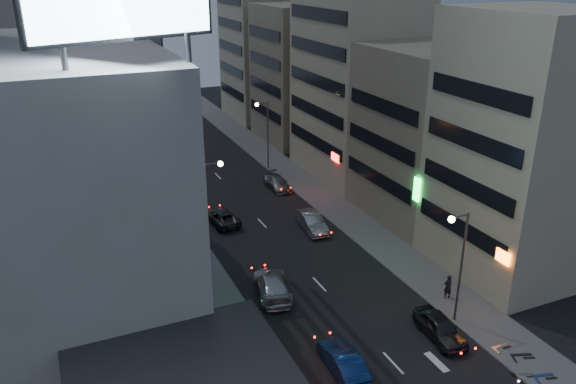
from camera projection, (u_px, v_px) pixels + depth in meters
sidewalk_left at (169, 221)px, 53.40m from camera, size 4.00×120.00×0.12m
sidewalk_right at (319, 195)px, 59.40m from camera, size 4.00×120.00×0.12m
white_building at (60, 181)px, 38.19m from camera, size 14.00×24.00×18.00m
shophouse_near at (523, 148)px, 41.77m from camera, size 10.00×11.00×20.00m
shophouse_mid at (430, 134)px, 52.46m from camera, size 11.00×12.00×16.00m
shophouse_far at (357, 78)px, 62.16m from camera, size 10.00×14.00×22.00m
far_left_a at (59, 93)px, 59.56m from camera, size 11.00×10.00×20.00m
far_left_b at (52, 93)px, 71.33m from camera, size 12.00×10.00×15.00m
far_right_a at (303, 74)px, 75.81m from camera, size 11.00×12.00×18.00m
far_right_b at (267, 39)px, 86.74m from camera, size 12.00×12.00×24.00m
street_lamp_right_near at (458, 253)px, 36.29m from camera, size 1.60×0.44×8.02m
street_lamp_left at (211, 195)px, 45.41m from camera, size 1.60×0.44×8.02m
street_lamp_right_far at (265, 126)px, 65.10m from camera, size 1.60×0.44×8.02m
parked_car_right_near at (440, 328)px, 36.46m from camera, size 2.16×4.64×1.54m
parked_car_right_mid at (312, 222)px, 51.42m from camera, size 2.15×4.96×1.59m
parked_car_left at (222, 217)px, 52.73m from camera, size 2.67×5.02×1.34m
parked_car_right_far at (277, 182)px, 61.07m from camera, size 2.00×4.76×1.37m
road_car_blue at (343, 361)px, 33.36m from camera, size 2.02×4.77×1.53m
road_car_silver at (272, 285)px, 41.28m from camera, size 3.50×6.00×1.63m
person at (448, 287)px, 40.59m from camera, size 0.71×0.50×1.85m
scooter_silver_a at (534, 366)px, 33.24m from camera, size 1.01×1.70×0.99m
scooter_blue at (554, 365)px, 33.15m from camera, size 1.13×2.04×1.19m
scooter_black_b at (532, 345)px, 34.84m from camera, size 1.31×2.12×1.23m
scooter_silver_b at (507, 336)px, 35.84m from camera, size 0.60×1.76×1.07m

